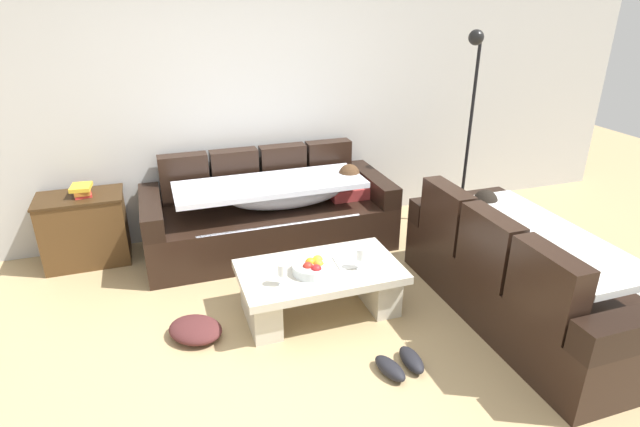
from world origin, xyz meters
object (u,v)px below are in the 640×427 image
at_px(side_cabinet, 85,229).
at_px(crumpled_garment, 195,330).
at_px(couch_along_wall, 273,214).
at_px(floor_lamp, 469,120).
at_px(coffee_table, 320,284).
at_px(open_magazine, 354,261).
at_px(book_stack_on_cabinet, 82,190).
at_px(pair_of_shoes, 401,364).
at_px(wine_glass_near_left, 282,270).
at_px(wine_glass_near_right, 361,255).
at_px(fruit_bowl, 312,267).
at_px(couch_near_window, 523,275).

relative_size(side_cabinet, crumpled_garment, 1.80).
xyz_separation_m(couch_along_wall, floor_lamp, (1.95, -0.14, 0.78)).
bearing_deg(coffee_table, open_magazine, 1.66).
distance_m(couch_along_wall, side_cabinet, 1.67).
xyz_separation_m(couch_along_wall, book_stack_on_cabinet, (-1.62, 0.22, 0.36)).
distance_m(floor_lamp, pair_of_shoes, 2.67).
bearing_deg(wine_glass_near_left, wine_glass_near_right, 3.11).
bearing_deg(fruit_bowl, side_cabinet, 138.31).
bearing_deg(pair_of_shoes, couch_near_window, 14.31).
relative_size(coffee_table, open_magazine, 4.29).
bearing_deg(side_cabinet, couch_near_window, -31.56).
bearing_deg(open_magazine, wine_glass_near_left, -162.53).
distance_m(fruit_bowl, wine_glass_near_left, 0.28).
xyz_separation_m(couch_along_wall, side_cabinet, (-1.66, 0.23, -0.01)).
distance_m(wine_glass_near_left, wine_glass_near_right, 0.60).
relative_size(side_cabinet, floor_lamp, 0.37).
xyz_separation_m(floor_lamp, pair_of_shoes, (-1.60, -1.85, -1.07)).
relative_size(couch_near_window, coffee_table, 1.70).
bearing_deg(side_cabinet, floor_lamp, -5.88).
relative_size(couch_along_wall, pair_of_shoes, 7.02).
bearing_deg(wine_glass_near_left, couch_along_wall, 79.17).
distance_m(open_magazine, crumpled_garment, 1.26).
bearing_deg(couch_along_wall, open_magazine, -74.08).
relative_size(book_stack_on_cabinet, pair_of_shoes, 0.67).
bearing_deg(couch_along_wall, floor_lamp, -4.24).
distance_m(couch_near_window, side_cabinet, 3.69).
relative_size(wine_glass_near_right, side_cabinet, 0.23).
height_order(fruit_bowl, floor_lamp, floor_lamp).
bearing_deg(open_magazine, couch_near_window, -20.50).
bearing_deg(wine_glass_near_left, open_magazine, 13.81).
bearing_deg(pair_of_shoes, couch_along_wall, 99.97).
bearing_deg(wine_glass_near_right, floor_lamp, 35.79).
height_order(open_magazine, floor_lamp, floor_lamp).
bearing_deg(wine_glass_near_left, crumpled_garment, 168.85).
xyz_separation_m(pair_of_shoes, crumpled_garment, (-1.22, 0.78, 0.01)).
xyz_separation_m(wine_glass_near_left, side_cabinet, (-1.40, 1.56, -0.17)).
xyz_separation_m(couch_near_window, fruit_bowl, (-1.50, 0.46, 0.09)).
relative_size(coffee_table, floor_lamp, 0.62).
height_order(fruit_bowl, book_stack_on_cabinet, book_stack_on_cabinet).
bearing_deg(couch_near_window, pair_of_shoes, 104.31).
distance_m(book_stack_on_cabinet, pair_of_shoes, 3.04).
bearing_deg(floor_lamp, coffee_table, -150.83).
height_order(couch_along_wall, couch_near_window, same).
relative_size(couch_along_wall, wine_glass_near_left, 13.67).
distance_m(fruit_bowl, floor_lamp, 2.35).
height_order(side_cabinet, floor_lamp, floor_lamp).
xyz_separation_m(couch_along_wall, fruit_bowl, (-0.01, -1.24, 0.09)).
bearing_deg(couch_near_window, side_cabinet, 58.44).
bearing_deg(fruit_bowl, book_stack_on_cabinet, 137.66).
xyz_separation_m(side_cabinet, floor_lamp, (3.61, -0.37, 0.80)).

